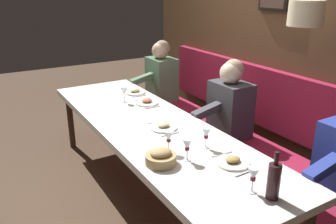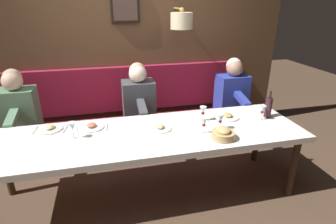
# 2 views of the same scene
# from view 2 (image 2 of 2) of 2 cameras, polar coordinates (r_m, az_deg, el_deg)

# --- Properties ---
(ground_plane) EXTENTS (12.00, 12.00, 0.00)m
(ground_plane) POSITION_cam_2_polar(r_m,az_deg,el_deg) (3.03, -3.90, -17.04)
(ground_plane) COLOR #4C3828
(dining_table) EXTENTS (0.90, 3.09, 0.74)m
(dining_table) POSITION_cam_2_polar(r_m,az_deg,el_deg) (2.65, -4.29, -5.57)
(dining_table) COLOR silver
(dining_table) RESTS_ON ground_plane
(banquette_bench) EXTENTS (0.52, 3.29, 0.45)m
(banquette_bench) POSITION_cam_2_polar(r_m,az_deg,el_deg) (3.64, -6.38, -5.47)
(banquette_bench) COLOR maroon
(banquette_bench) RESTS_ON ground_plane
(back_wall_panel) EXTENTS (0.59, 4.49, 2.90)m
(back_wall_panel) POSITION_cam_2_polar(r_m,az_deg,el_deg) (3.83, -8.18, 13.86)
(back_wall_panel) COLOR brown
(back_wall_panel) RESTS_ON ground_plane
(diner_nearest) EXTENTS (0.60, 0.40, 0.79)m
(diner_nearest) POSITION_cam_2_polar(r_m,az_deg,el_deg) (3.77, 13.56, 4.75)
(diner_nearest) COLOR #283893
(diner_nearest) RESTS_ON banquette_bench
(diner_near) EXTENTS (0.60, 0.40, 0.79)m
(diner_near) POSITION_cam_2_polar(r_m,az_deg,el_deg) (3.40, -6.29, 3.34)
(diner_near) COLOR #3D3D42
(diner_near) RESTS_ON banquette_bench
(diner_middle) EXTENTS (0.60, 0.40, 0.79)m
(diner_middle) POSITION_cam_2_polar(r_m,az_deg,el_deg) (3.53, -29.34, 1.20)
(diner_middle) COLOR #567A5B
(diner_middle) RESTS_ON banquette_bench
(place_setting_0) EXTENTS (0.24, 0.32, 0.05)m
(place_setting_0) POSITION_cam_2_polar(r_m,az_deg,el_deg) (2.91, -23.91, -3.24)
(place_setting_0) COLOR silver
(place_setting_0) RESTS_ON dining_table
(place_setting_1) EXTENTS (0.24, 0.31, 0.05)m
(place_setting_1) POSITION_cam_2_polar(r_m,az_deg,el_deg) (3.01, 12.65, -0.96)
(place_setting_1) COLOR silver
(place_setting_1) RESTS_ON dining_table
(place_setting_2) EXTENTS (0.24, 0.31, 0.05)m
(place_setting_2) POSITION_cam_2_polar(r_m,az_deg,el_deg) (2.81, -15.99, -3.04)
(place_setting_2) COLOR silver
(place_setting_2) RESTS_ON dining_table
(place_setting_3) EXTENTS (0.24, 0.32, 0.05)m
(place_setting_3) POSITION_cam_2_polar(r_m,az_deg,el_deg) (2.68, -1.83, -3.39)
(place_setting_3) COLOR white
(place_setting_3) RESTS_ON dining_table
(wine_glass_0) EXTENTS (0.07, 0.07, 0.16)m
(wine_glass_0) POSITION_cam_2_polar(r_m,az_deg,el_deg) (2.68, 11.12, -1.43)
(wine_glass_0) COLOR silver
(wine_glass_0) RESTS_ON dining_table
(wine_glass_1) EXTENTS (0.07, 0.07, 0.16)m
(wine_glass_1) POSITION_cam_2_polar(r_m,az_deg,el_deg) (2.85, 7.49, 0.25)
(wine_glass_1) COLOR silver
(wine_glass_1) RESTS_ON dining_table
(wine_glass_2) EXTENTS (0.07, 0.07, 0.16)m
(wine_glass_2) POSITION_cam_2_polar(r_m,az_deg,el_deg) (2.62, -19.76, -3.03)
(wine_glass_2) COLOR silver
(wine_glass_2) RESTS_ON dining_table
(wine_glass_3) EXTENTS (0.07, 0.07, 0.16)m
(wine_glass_3) POSITION_cam_2_polar(r_m,az_deg,el_deg) (3.02, 19.50, 0.44)
(wine_glass_3) COLOR silver
(wine_glass_3) RESTS_ON dining_table
(wine_glass_4) EXTENTS (0.07, 0.07, 0.16)m
(wine_glass_4) POSITION_cam_2_polar(r_m,az_deg,el_deg) (2.58, 7.70, -2.20)
(wine_glass_4) COLOR silver
(wine_glass_4) RESTS_ON dining_table
(wine_bottle) EXTENTS (0.08, 0.08, 0.30)m
(wine_bottle) POSITION_cam_2_polar(r_m,az_deg,el_deg) (3.12, 20.62, 1.00)
(wine_bottle) COLOR #33191E
(wine_bottle) RESTS_ON dining_table
(bread_bowl) EXTENTS (0.22, 0.22, 0.12)m
(bread_bowl) POSITION_cam_2_polar(r_m,az_deg,el_deg) (2.54, 11.67, -4.59)
(bread_bowl) COLOR tan
(bread_bowl) RESTS_ON dining_table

